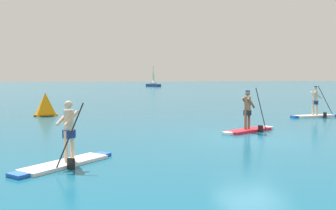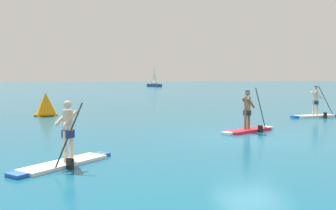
{
  "view_description": "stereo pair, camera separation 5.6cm",
  "coord_description": "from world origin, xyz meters",
  "px_view_note": "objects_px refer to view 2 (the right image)",
  "views": [
    {
      "loc": [
        -7.05,
        -12.45,
        2.26
      ],
      "look_at": [
        -1.66,
        5.42,
        0.9
      ],
      "focal_mm": 39.74,
      "sensor_mm": 36.0,
      "label": 1
    },
    {
      "loc": [
        -7.0,
        -12.46,
        2.26
      ],
      "look_at": [
        -1.66,
        5.42,
        0.9
      ],
      "focal_mm": 39.74,
      "sensor_mm": 36.0,
      "label": 2
    }
  ],
  "objects_px": {
    "paddleboarder_near_left": "(65,151)",
    "race_marker_buoy": "(46,105)",
    "paddleboarder_far_right": "(315,111)",
    "paddleboarder_mid_center": "(248,123)",
    "sailboat_right_horizon": "(154,84)"
  },
  "relations": [
    {
      "from": "paddleboarder_near_left",
      "to": "paddleboarder_far_right",
      "type": "xyz_separation_m",
      "value": [
        14.09,
        8.16,
        0.01
      ]
    },
    {
      "from": "paddleboarder_mid_center",
      "to": "race_marker_buoy",
      "type": "bearing_deg",
      "value": 108.22
    },
    {
      "from": "paddleboarder_near_left",
      "to": "paddleboarder_mid_center",
      "type": "distance_m",
      "value": 8.5
    },
    {
      "from": "paddleboarder_near_left",
      "to": "sailboat_right_horizon",
      "type": "height_order",
      "value": "sailboat_right_horizon"
    },
    {
      "from": "paddleboarder_far_right",
      "to": "paddleboarder_mid_center",
      "type": "bearing_deg",
      "value": -149.61
    },
    {
      "from": "paddleboarder_mid_center",
      "to": "sailboat_right_horizon",
      "type": "xyz_separation_m",
      "value": [
        16.54,
        79.82,
        0.32
      ]
    },
    {
      "from": "paddleboarder_far_right",
      "to": "sailboat_right_horizon",
      "type": "distance_m",
      "value": 76.3
    },
    {
      "from": "paddleboarder_near_left",
      "to": "paddleboarder_mid_center",
      "type": "xyz_separation_m",
      "value": [
        7.5,
        3.99,
        0.01
      ]
    },
    {
      "from": "paddleboarder_mid_center",
      "to": "paddleboarder_near_left",
      "type": "bearing_deg",
      "value": -175.24
    },
    {
      "from": "paddleboarder_far_right",
      "to": "sailboat_right_horizon",
      "type": "xyz_separation_m",
      "value": [
        9.95,
        75.65,
        0.32
      ]
    },
    {
      "from": "race_marker_buoy",
      "to": "paddleboarder_mid_center",
      "type": "bearing_deg",
      "value": -48.55
    },
    {
      "from": "paddleboarder_far_right",
      "to": "race_marker_buoy",
      "type": "height_order",
      "value": "paddleboarder_far_right"
    },
    {
      "from": "paddleboarder_near_left",
      "to": "race_marker_buoy",
      "type": "bearing_deg",
      "value": -126.27
    },
    {
      "from": "paddleboarder_mid_center",
      "to": "paddleboarder_far_right",
      "type": "xyz_separation_m",
      "value": [
        6.59,
        4.17,
        -0.0
      ]
    },
    {
      "from": "sailboat_right_horizon",
      "to": "paddleboarder_near_left",
      "type": "bearing_deg",
      "value": -33.17
    }
  ]
}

